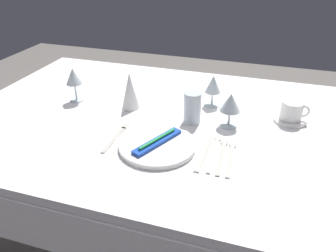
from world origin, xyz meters
name	(u,v)px	position (x,y,z in m)	size (l,w,h in m)	color
ground_plane	(178,248)	(0.00, 0.00, 0.00)	(6.00, 6.00, 0.00)	slate
dining_table	(181,138)	(0.00, 0.00, 0.66)	(1.80, 1.11, 0.74)	white
dinner_plate	(158,145)	(-0.03, -0.21, 0.75)	(0.27, 0.27, 0.02)	white
toothbrush_package	(157,141)	(-0.03, -0.21, 0.77)	(0.12, 0.21, 0.02)	blue
fork_outer	(117,136)	(-0.19, -0.19, 0.74)	(0.02, 0.21, 0.00)	beige
dinner_knife	(204,154)	(0.13, -0.21, 0.74)	(0.02, 0.22, 0.00)	beige
spoon_soup	(215,148)	(0.16, -0.16, 0.74)	(0.03, 0.23, 0.01)	beige
spoon_dessert	(222,152)	(0.19, -0.18, 0.74)	(0.03, 0.21, 0.01)	beige
spoon_tea	(231,154)	(0.22, -0.18, 0.74)	(0.03, 0.21, 0.01)	beige
saucer_left	(290,120)	(0.41, 0.12, 0.74)	(0.13, 0.13, 0.01)	white
coffee_cup_left	(292,111)	(0.41, 0.12, 0.79)	(0.11, 0.08, 0.07)	white
wine_glass_centre	(213,86)	(0.09, 0.17, 0.83)	(0.07, 0.07, 0.14)	silver
wine_glass_left	(231,104)	(0.18, 0.01, 0.83)	(0.08, 0.08, 0.13)	silver
wine_glass_right	(74,78)	(-0.49, 0.04, 0.85)	(0.07, 0.07, 0.15)	silver
drink_tumbler	(192,109)	(0.04, 0.00, 0.79)	(0.07, 0.07, 0.12)	silver
napkin_folded	(130,91)	(-0.23, 0.04, 0.82)	(0.08, 0.08, 0.16)	white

